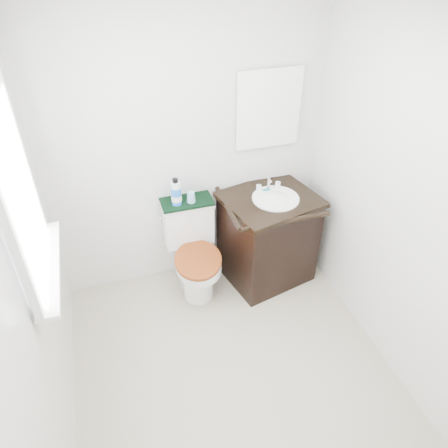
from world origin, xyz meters
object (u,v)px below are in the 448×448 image
toilet (193,254)px  mouthwash_bottle (176,193)px  vanity (268,236)px  cup (191,197)px  trash_bin (239,252)px

toilet → mouthwash_bottle: (-0.08, 0.10, 0.56)m
vanity → cup: bearing=165.1°
trash_bin → cup: size_ratio=2.99×
trash_bin → mouthwash_bottle: size_ratio=1.17×
vanity → cup: size_ratio=10.38×
toilet → vanity: bearing=-5.7°
trash_bin → mouthwash_bottle: (-0.55, -0.03, 0.77)m
vanity → trash_bin: (-0.18, 0.20, -0.30)m
mouthwash_bottle → cup: (0.12, -0.00, -0.06)m
trash_bin → cup: cup is taller
cup → mouthwash_bottle: bearing=177.6°
toilet → vanity: size_ratio=0.85×
toilet → trash_bin: 0.53m
mouthwash_bottle → cup: mouthwash_bottle is taller
toilet → cup: (0.03, 0.10, 0.50)m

